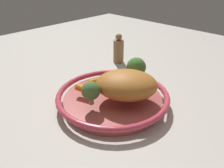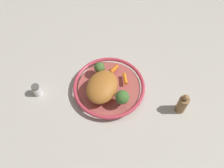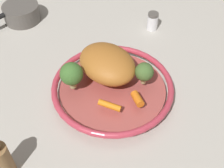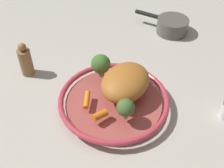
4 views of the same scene
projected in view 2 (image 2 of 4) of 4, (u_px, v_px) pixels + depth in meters
name	position (u px, v px, depth m)	size (l,w,h in m)	color
ground_plane	(109.00, 90.00, 1.05)	(1.88, 1.88, 0.00)	#B7B2A8
serving_bowl	(109.00, 87.00, 1.03)	(0.32, 0.32, 0.04)	#A84C47
roast_chicken_piece	(102.00, 87.00, 0.96)	(0.17, 0.13, 0.07)	#AD6728
baby_carrot_left	(114.00, 69.00, 1.05)	(0.02, 0.02, 0.04)	orange
baby_carrot_near_rim	(125.00, 79.00, 1.02)	(0.02, 0.02, 0.06)	orange
broccoli_floret_mid	(100.00, 67.00, 1.02)	(0.05, 0.05, 0.06)	tan
broccoli_floret_small	(121.00, 98.00, 0.93)	(0.06, 0.06, 0.08)	tan
salt_shaker	(37.00, 90.00, 1.01)	(0.04, 0.04, 0.06)	white
pepper_mill	(182.00, 104.00, 0.95)	(0.04, 0.04, 0.12)	olive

